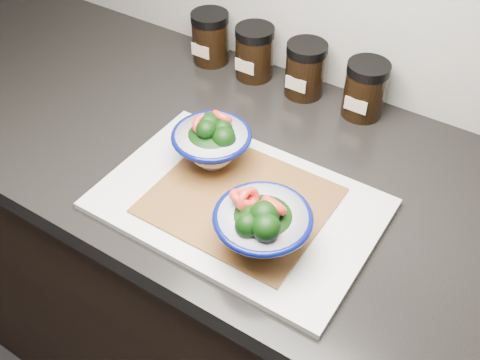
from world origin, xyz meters
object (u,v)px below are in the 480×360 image
Objects in this scene: spice_jar_b at (254,52)px; spice_jar_d at (365,89)px; bowl_left at (212,142)px; bowl_right at (262,225)px; cutting_board at (239,204)px; spice_jar_a at (210,38)px; spice_jar_c at (305,69)px.

spice_jar_d is (0.25, 0.00, 0.00)m from spice_jar_b.
bowl_left is 0.21m from bowl_right.
spice_jar_a reaches higher than cutting_board.
bowl_left is at bearing -71.87° from spice_jar_b.
cutting_board is 0.36m from spice_jar_c.
spice_jar_d is at bearing 0.00° from spice_jar_a.
spice_jar_a is 1.00× the size of spice_jar_d.
cutting_board is at bearing -31.74° from bowl_left.
spice_jar_c is at bearing 180.00° from spice_jar_d.
spice_jar_d is at bearing 0.00° from spice_jar_c.
spice_jar_a is 0.36m from spice_jar_d.
spice_jar_a and spice_jar_c have the same top height.
bowl_right reaches higher than spice_jar_b.
spice_jar_d is at bearing 79.38° from cutting_board.
bowl_left reaches higher than spice_jar_c.
bowl_left is 0.29m from spice_jar_c.
spice_jar_b reaches higher than cutting_board.
bowl_right is at bearing -70.39° from spice_jar_c.
spice_jar_b is 1.00× the size of spice_jar_d.
bowl_right is (0.08, -0.06, 0.06)m from cutting_board.
spice_jar_d is (0.36, 0.00, 0.00)m from spice_jar_a.
bowl_right is 0.49m from spice_jar_b.
spice_jar_b is at bearing 180.00° from spice_jar_c.
spice_jar_c is (0.23, 0.00, 0.00)m from spice_jar_a.
spice_jar_a is (-0.21, 0.29, -0.00)m from bowl_left.
bowl_left reaches higher than spice_jar_a.
spice_jar_b and spice_jar_d have the same top height.
spice_jar_c is 0.13m from spice_jar_d.
bowl_left reaches higher than cutting_board.
spice_jar_b is (-0.18, 0.35, 0.05)m from cutting_board.
cutting_board is 3.98× the size of spice_jar_d.
spice_jar_b is (-0.10, 0.29, -0.00)m from bowl_left.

